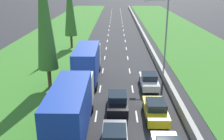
{
  "coord_description": "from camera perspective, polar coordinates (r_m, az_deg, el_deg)",
  "views": [
    {
      "loc": [
        -0.08,
        1.3,
        10.95
      ],
      "look_at": [
        -0.55,
        32.75,
        0.2
      ],
      "focal_mm": 41.33,
      "sensor_mm": 36.0,
      "label": 1
    }
  ],
  "objects": [
    {
      "name": "blue_box_truck_left_lane_third",
      "position": [
        29.75,
        -5.38,
        1.65
      ],
      "size": [
        2.46,
        9.4,
        4.18
      ],
      "color": "black",
      "rests_on": "ground"
    },
    {
      "name": "black_hatchback_left_lane",
      "position": [
        38.56,
        -3.91,
        3.62
      ],
      "size": [
        1.74,
        3.9,
        1.72
      ],
      "color": "black",
      "rests_on": "ground"
    },
    {
      "name": "white_sedan_right_lane_fourth",
      "position": [
        28.31,
        8.15,
        -2.31
      ],
      "size": [
        1.82,
        4.5,
        1.64
      ],
      "color": "white",
      "rests_on": "ground"
    },
    {
      "name": "lane_markings",
      "position": [
        59.72,
        0.93,
        8.31
      ],
      "size": [
        3.64,
        116.0,
        0.01
      ],
      "color": "white",
      "rests_on": "ground"
    },
    {
      "name": "poplar_tree_third",
      "position": [
        44.94,
        -9.35,
        13.96
      ],
      "size": [
        2.11,
        2.11,
        12.48
      ],
      "color": "#4C3823",
      "rests_on": "ground"
    },
    {
      "name": "grass_verge_left",
      "position": [
        61.02,
        -11.15,
        8.2
      ],
      "size": [
        14.0,
        140.0,
        0.04
      ],
      "primitive_type": "cube",
      "color": "#387528",
      "rests_on": "ground"
    },
    {
      "name": "yellow_sedan_right_lane",
      "position": [
        22.15,
        9.59,
        -8.65
      ],
      "size": [
        1.82,
        4.5,
        1.64
      ],
      "color": "yellow",
      "rests_on": "ground"
    },
    {
      "name": "black_sedan_centre_lane",
      "position": [
        23.25,
        1.27,
        -6.99
      ],
      "size": [
        1.82,
        4.5,
        1.64
      ],
      "color": "black",
      "rests_on": "ground"
    },
    {
      "name": "ground_plane",
      "position": [
        59.72,
        0.93,
        8.3
      ],
      "size": [
        300.0,
        300.0,
        0.0
      ],
      "primitive_type": "plane",
      "color": "#28282B",
      "rests_on": "ground"
    },
    {
      "name": "poplar_tree_second",
      "position": [
        27.18,
        -14.86,
        12.77
      ],
      "size": [
        2.16,
        2.16,
        14.59
      ],
      "color": "#4C3823",
      "rests_on": "ground"
    },
    {
      "name": "median_barrier",
      "position": [
        59.92,
        6.46,
        8.63
      ],
      "size": [
        0.44,
        120.0,
        0.85
      ],
      "primitive_type": "cube",
      "color": "#9E9B93",
      "rests_on": "ground"
    },
    {
      "name": "blue_box_truck_left_lane",
      "position": [
        19.33,
        -8.86,
        -8.35
      ],
      "size": [
        2.46,
        9.4,
        4.18
      ],
      "color": "black",
      "rests_on": "ground"
    },
    {
      "name": "grass_verge_right",
      "position": [
        61.43,
        14.58,
        8.02
      ],
      "size": [
        14.0,
        140.0,
        0.04
      ],
      "primitive_type": "cube",
      "color": "#387528",
      "rests_on": "ground"
    },
    {
      "name": "grey_sedan_centre_lane",
      "position": [
        18.13,
        0.57,
        -15.12
      ],
      "size": [
        1.82,
        4.5,
        1.64
      ],
      "color": "slate",
      "rests_on": "ground"
    },
    {
      "name": "street_light_mast",
      "position": [
        34.62,
        11.41,
        9.0
      ],
      "size": [
        3.2,
        0.28,
        9.0
      ],
      "color": "gray",
      "rests_on": "ground"
    }
  ]
}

